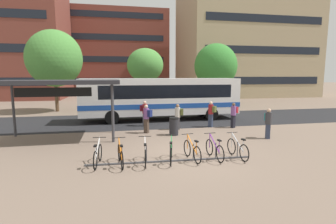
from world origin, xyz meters
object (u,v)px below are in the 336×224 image
object	(u,v)px
commuter_maroon_pack_4	(145,112)
street_tree_2	(216,66)
parked_bicycle_silver_6	(238,149)
commuter_olive_pack_0	(211,112)
commuter_navy_pack_2	(147,117)
commuter_red_pack_3	(234,113)
parked_bicycle_orange_1	(121,156)
parked_bicycle_orange_4	(192,151)
transit_shelter	(59,84)
commuter_teal_pack_5	(268,121)
street_tree_1	(145,65)
street_tree_0	(54,59)
commuter_olive_pack_1	(178,115)
parked_bicycle_white_2	(145,154)
city_bus	(160,97)
parked_bicycle_green_3	(171,152)
trash_bin	(174,126)
parked_bicycle_purple_5	(215,150)
parked_bicycle_white_0	(98,156)

from	to	relation	value
commuter_maroon_pack_4	street_tree_2	world-z (taller)	street_tree_2
parked_bicycle_silver_6	commuter_olive_pack_0	size ratio (longest dim) A/B	1.00
commuter_navy_pack_2	street_tree_2	xyz separation A→B (m)	(9.59, 13.63, 3.53)
commuter_red_pack_3	commuter_maroon_pack_4	xyz separation A→B (m)	(-5.70, 1.70, 0.03)
parked_bicycle_orange_1	commuter_navy_pack_2	size ratio (longest dim) A/B	1.01
parked_bicycle_orange_4	commuter_red_pack_3	size ratio (longest dim) A/B	1.03
transit_shelter	commuter_teal_pack_5	xyz separation A→B (m)	(11.03, -1.98, -2.04)
commuter_maroon_pack_4	street_tree_2	xyz separation A→B (m)	(9.48, 11.43, 3.52)
parked_bicycle_orange_4	street_tree_1	world-z (taller)	street_tree_1
street_tree_0	street_tree_1	bearing A→B (deg)	0.20
commuter_olive_pack_1	commuter_red_pack_3	bearing A→B (deg)	-171.20
transit_shelter	commuter_navy_pack_2	size ratio (longest dim) A/B	3.68
commuter_olive_pack_1	parked_bicycle_orange_1	bearing A→B (deg)	68.63
parked_bicycle_silver_6	street_tree_0	xyz separation A→B (m)	(-10.57, 16.50, 4.60)
parked_bicycle_orange_1	parked_bicycle_orange_4	distance (m)	2.89
commuter_maroon_pack_4	street_tree_0	bearing A→B (deg)	179.48
commuter_olive_pack_0	commuter_navy_pack_2	bearing A→B (deg)	60.51
transit_shelter	commuter_olive_pack_1	distance (m)	7.16
parked_bicycle_white_2	street_tree_2	world-z (taller)	street_tree_2
commuter_navy_pack_2	street_tree_2	world-z (taller)	street_tree_2
commuter_red_pack_3	street_tree_2	xyz separation A→B (m)	(3.79, 13.13, 3.55)
commuter_olive_pack_1	commuter_red_pack_3	size ratio (longest dim) A/B	0.99
parked_bicycle_orange_4	commuter_red_pack_3	distance (m)	7.44
commuter_olive_pack_0	street_tree_1	bearing A→B (deg)	-24.06
parked_bicycle_silver_6	street_tree_2	bearing A→B (deg)	-23.16
commuter_navy_pack_2	city_bus	bearing A→B (deg)	-69.86
street_tree_1	street_tree_2	size ratio (longest dim) A/B	0.87
transit_shelter	parked_bicycle_orange_4	bearing A→B (deg)	-38.83
parked_bicycle_green_3	commuter_red_pack_3	bearing A→B (deg)	-29.42
parked_bicycle_orange_1	trash_bin	bearing A→B (deg)	-39.23
parked_bicycle_orange_1	street_tree_1	xyz separation A→B (m)	(2.77, 16.54, 4.05)
parked_bicycle_purple_5	commuter_olive_pack_0	size ratio (longest dim) A/B	1.00
city_bus	trash_bin	world-z (taller)	city_bus
parked_bicycle_green_3	commuter_olive_pack_1	xyz separation A→B (m)	(1.70, 5.98, 0.56)
commuter_olive_pack_0	street_tree_2	bearing A→B (deg)	-64.32
commuter_olive_pack_0	commuter_red_pack_3	world-z (taller)	commuter_olive_pack_0
parked_bicycle_purple_5	parked_bicycle_white_2	bearing A→B (deg)	86.77
commuter_olive_pack_0	commuter_navy_pack_2	distance (m)	4.53
parked_bicycle_green_3	transit_shelter	xyz separation A→B (m)	(-5.05, 4.75, 2.60)
parked_bicycle_white_0	commuter_navy_pack_2	world-z (taller)	commuter_navy_pack_2
transit_shelter	trash_bin	xyz separation A→B (m)	(6.16, -0.19, -2.47)
parked_bicycle_orange_4	commuter_teal_pack_5	xyz separation A→B (m)	(5.09, 2.72, 0.57)
commuter_maroon_pack_4	commuter_teal_pack_5	world-z (taller)	commuter_maroon_pack_4
parked_bicycle_orange_1	commuter_olive_pack_0	xyz separation A→B (m)	(6.06, 6.46, 0.61)
parked_bicycle_silver_6	transit_shelter	world-z (taller)	transit_shelter
parked_bicycle_orange_4	parked_bicycle_silver_6	bearing A→B (deg)	-100.49
commuter_olive_pack_0	commuter_maroon_pack_4	size ratio (longest dim) A/B	1.00
parked_bicycle_silver_6	parked_bicycle_purple_5	bearing A→B (deg)	82.16
transit_shelter	commuter_olive_pack_0	distance (m)	9.47
parked_bicycle_orange_4	commuter_navy_pack_2	distance (m)	5.53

